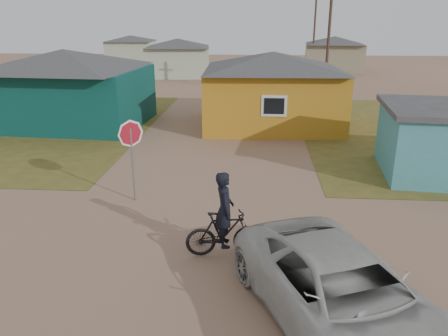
# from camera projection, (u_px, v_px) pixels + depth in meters

# --- Properties ---
(ground) EXTENTS (120.00, 120.00, 0.00)m
(ground) POSITION_uv_depth(u_px,v_px,m) (186.00, 257.00, 10.77)
(ground) COLOR #966E56
(house_teal) EXTENTS (8.93, 7.08, 4.00)m
(house_teal) POSITION_uv_depth(u_px,v_px,m) (67.00, 86.00, 23.38)
(house_teal) COLOR #0A3B38
(house_teal) RESTS_ON ground
(house_yellow) EXTENTS (7.72, 6.76, 3.90)m
(house_yellow) POSITION_uv_depth(u_px,v_px,m) (272.00, 88.00, 23.12)
(house_yellow) COLOR #BD7F1D
(house_yellow) RESTS_ON ground
(house_pale_west) EXTENTS (7.04, 6.15, 3.60)m
(house_pale_west) POSITION_uv_depth(u_px,v_px,m) (178.00, 57.00, 42.59)
(house_pale_west) COLOR #ABB79D
(house_pale_west) RESTS_ON ground
(house_beige_east) EXTENTS (6.95, 6.05, 3.60)m
(house_beige_east) POSITION_uv_depth(u_px,v_px,m) (334.00, 53.00, 47.16)
(house_beige_east) COLOR gray
(house_beige_east) RESTS_ON ground
(house_pale_north) EXTENTS (6.28, 5.81, 3.40)m
(house_pale_north) POSITION_uv_depth(u_px,v_px,m) (131.00, 49.00, 54.47)
(house_pale_north) COLOR #ABB79D
(house_pale_north) RESTS_ON ground
(utility_pole_near) EXTENTS (1.40, 0.20, 8.00)m
(utility_pole_near) POSITION_uv_depth(u_px,v_px,m) (329.00, 39.00, 29.69)
(utility_pole_near) COLOR #433128
(utility_pole_near) RESTS_ON ground
(utility_pole_far) EXTENTS (1.40, 0.20, 8.00)m
(utility_pole_far) POSITION_uv_depth(u_px,v_px,m) (314.00, 31.00, 44.69)
(utility_pole_far) COLOR #433128
(utility_pole_far) RESTS_ON ground
(stop_sign) EXTENTS (0.82, 0.35, 2.65)m
(stop_sign) POSITION_uv_depth(u_px,v_px,m) (131.00, 142.00, 13.47)
(stop_sign) COLOR gray
(stop_sign) RESTS_ON ground
(cyclist) EXTENTS (1.99, 0.89, 2.17)m
(cyclist) POSITION_uv_depth(u_px,v_px,m) (225.00, 225.00, 10.63)
(cyclist) COLOR black
(cyclist) RESTS_ON ground
(vehicle) EXTENTS (4.48, 6.07, 1.53)m
(vehicle) POSITION_uv_depth(u_px,v_px,m) (343.00, 294.00, 8.04)
(vehicle) COLOR #B7B7B3
(vehicle) RESTS_ON ground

